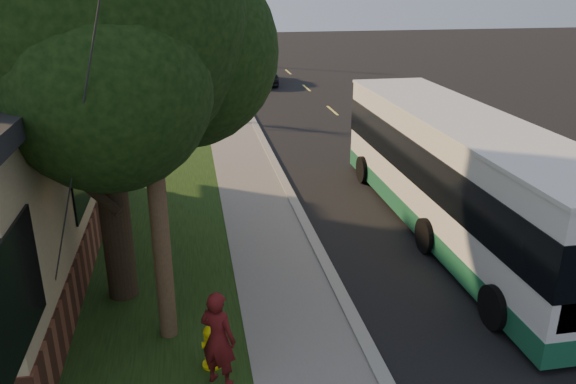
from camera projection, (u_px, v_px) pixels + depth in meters
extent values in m
plane|color=black|center=(368.00, 351.00, 9.47)|extent=(120.00, 120.00, 0.00)
cube|color=black|center=(390.00, 161.00, 19.32)|extent=(8.00, 80.00, 0.01)
cube|color=gray|center=(276.00, 166.00, 18.64)|extent=(0.25, 80.00, 0.12)
cube|color=slate|center=(246.00, 168.00, 18.49)|extent=(2.00, 80.00, 0.08)
cube|color=black|center=(137.00, 174.00, 17.91)|extent=(5.00, 80.00, 0.07)
cylinder|color=yellow|center=(212.00, 351.00, 8.92)|extent=(0.22, 0.22, 0.55)
sphere|color=yellow|center=(211.00, 332.00, 8.79)|extent=(0.24, 0.24, 0.24)
cylinder|color=yellow|center=(211.00, 344.00, 8.87)|extent=(0.30, 0.10, 0.10)
cylinder|color=yellow|center=(211.00, 344.00, 8.87)|extent=(0.10, 0.18, 0.10)
cylinder|color=yellow|center=(212.00, 364.00, 9.01)|extent=(0.32, 0.32, 0.04)
cylinder|color=#473321|center=(146.00, 74.00, 8.22)|extent=(0.30, 0.30, 9.00)
cylinder|color=#2D2D30|center=(76.00, 149.00, 7.33)|extent=(2.52, 3.21, 7.60)
cylinder|color=black|center=(113.00, 200.00, 10.34)|extent=(0.56, 0.56, 4.00)
sphere|color=black|center=(91.00, 18.00, 9.20)|extent=(5.20, 5.20, 5.20)
sphere|color=black|center=(180.00, 50.00, 10.19)|extent=(3.60, 3.60, 3.60)
sphere|color=black|center=(10.00, 41.00, 8.74)|extent=(3.80, 3.80, 3.80)
sphere|color=black|center=(107.00, 87.00, 8.37)|extent=(3.20, 3.20, 3.20)
cylinder|color=black|center=(169.00, 79.00, 24.84)|extent=(0.24, 0.24, 3.30)
cylinder|color=black|center=(166.00, 41.00, 24.25)|extent=(1.38, 0.57, 2.01)
cylinder|color=black|center=(166.00, 41.00, 24.25)|extent=(0.74, 1.21, 1.58)
cylinder|color=black|center=(166.00, 41.00, 24.25)|extent=(0.65, 1.05, 1.95)
cylinder|color=black|center=(166.00, 41.00, 24.25)|extent=(1.28, 0.53, 1.33)
cylinder|color=black|center=(166.00, 41.00, 24.25)|extent=(0.75, 1.21, 1.70)
cylinder|color=black|center=(181.00, 50.00, 36.01)|extent=(0.24, 0.24, 3.03)
cylinder|color=black|center=(179.00, 26.00, 35.47)|extent=(1.38, 0.57, 2.01)
cylinder|color=black|center=(179.00, 26.00, 35.47)|extent=(0.74, 1.21, 1.58)
cylinder|color=black|center=(179.00, 26.00, 35.47)|extent=(0.65, 1.05, 1.95)
cylinder|color=black|center=(179.00, 26.00, 35.47)|extent=(1.28, 0.53, 1.33)
cylinder|color=black|center=(179.00, 26.00, 35.47)|extent=(0.75, 1.21, 1.70)
cylinder|color=#2D2D30|center=(230.00, 26.00, 39.84)|extent=(0.16, 0.16, 5.50)
imported|color=black|center=(229.00, 0.00, 39.22)|extent=(0.18, 0.22, 1.10)
cube|color=silver|center=(460.00, 169.00, 13.32)|extent=(2.22, 10.68, 2.40)
cube|color=#19593A|center=(455.00, 217.00, 13.77)|extent=(2.24, 10.70, 0.49)
cube|color=black|center=(461.00, 162.00, 13.26)|extent=(2.26, 10.72, 0.98)
cube|color=#FFF2CC|center=(569.00, 349.00, 8.73)|extent=(0.22, 0.04, 0.13)
cube|color=silver|center=(466.00, 119.00, 12.89)|extent=(2.27, 10.73, 0.08)
cylinder|color=black|center=(495.00, 307.00, 9.98)|extent=(0.25, 0.82, 0.82)
cylinder|color=black|center=(427.00, 236.00, 12.76)|extent=(0.25, 0.82, 0.82)
cylinder|color=black|center=(516.00, 228.00, 13.13)|extent=(0.25, 0.82, 0.82)
cylinder|color=black|center=(364.00, 169.00, 17.18)|extent=(0.25, 0.82, 0.82)
cylinder|color=black|center=(432.00, 165.00, 17.55)|extent=(0.25, 0.82, 0.82)
imported|color=#521011|center=(218.00, 339.00, 8.35)|extent=(0.69, 0.64, 1.59)
imported|color=black|center=(258.00, 69.00, 33.46)|extent=(1.94, 4.78, 1.63)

